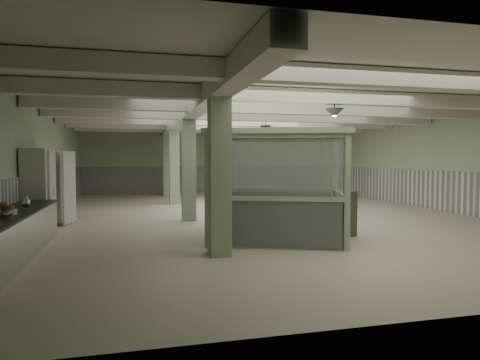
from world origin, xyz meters
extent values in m
plane|color=beige|center=(0.00, 0.00, 0.00)|extent=(20.00, 20.00, 0.00)
cube|color=silver|center=(0.00, 0.00, 3.60)|extent=(14.00, 20.00, 0.02)
cube|color=#B0C49C|center=(0.00, 10.00, 1.80)|extent=(14.00, 0.02, 3.60)
cube|color=#B0C49C|center=(0.00, -10.00, 1.80)|extent=(14.00, 0.02, 3.60)
cube|color=#B0C49C|center=(-7.00, 0.00, 1.80)|extent=(0.02, 20.00, 3.60)
cube|color=#B0C49C|center=(7.00, 0.00, 1.80)|extent=(0.02, 20.00, 3.60)
cube|color=white|center=(-6.97, 0.00, 0.75)|extent=(0.05, 19.90, 1.50)
cube|color=white|center=(6.97, 0.00, 0.75)|extent=(0.05, 19.90, 1.50)
cube|color=white|center=(0.00, 9.97, 0.75)|extent=(13.90, 0.05, 1.50)
cube|color=silver|center=(-2.50, 0.00, 3.38)|extent=(0.45, 19.90, 0.40)
cube|color=silver|center=(0.00, -7.50, 3.42)|extent=(13.90, 0.35, 0.32)
cube|color=silver|center=(0.00, -5.00, 3.42)|extent=(13.90, 0.35, 0.32)
cube|color=silver|center=(0.00, -2.50, 3.42)|extent=(13.90, 0.35, 0.32)
cube|color=silver|center=(0.00, 0.00, 3.42)|extent=(13.90, 0.35, 0.32)
cube|color=silver|center=(0.00, 2.50, 3.42)|extent=(13.90, 0.35, 0.32)
cube|color=silver|center=(0.00, 5.00, 3.42)|extent=(13.90, 0.35, 0.32)
cube|color=silver|center=(0.00, 7.50, 3.42)|extent=(13.90, 0.35, 0.32)
cube|color=#97AA89|center=(-2.50, -6.00, 1.80)|extent=(0.42, 0.42, 3.60)
cube|color=#97AA89|center=(-2.50, -1.00, 1.80)|extent=(0.42, 0.42, 3.60)
cube|color=#97AA89|center=(-2.50, 4.00, 1.80)|extent=(0.42, 0.42, 3.60)
cube|color=#97AA89|center=(-2.50, 8.00, 1.80)|extent=(0.42, 0.42, 3.60)
cone|color=#2F3C2D|center=(0.50, -5.00, 3.05)|extent=(0.44, 0.44, 0.22)
cone|color=#2F3C2D|center=(0.50, 0.50, 3.05)|extent=(0.44, 0.44, 0.22)
cone|color=#2F3C2D|center=(0.50, 5.50, 3.05)|extent=(0.44, 0.44, 0.22)
cube|color=silver|center=(-6.54, -5.18, 0.44)|extent=(0.85, 5.05, 0.88)
cube|color=black|center=(-6.54, -5.18, 0.89)|extent=(0.89, 5.09, 0.04)
cylinder|color=#B2B2B7|center=(-6.47, -5.56, 0.95)|extent=(0.28, 0.28, 0.10)
cube|color=silver|center=(-6.65, -1.57, 1.13)|extent=(0.61, 2.46, 2.25)
cube|color=silver|center=(-6.31, -2.13, 1.13)|extent=(0.06, 0.92, 2.15)
cube|color=silver|center=(-6.19, -0.90, 1.13)|extent=(0.27, 0.91, 2.15)
cube|color=silver|center=(-6.27, -2.13, 1.13)|extent=(0.02, 0.05, 0.30)
cube|color=silver|center=(-6.27, -1.00, 1.13)|extent=(0.02, 0.05, 0.30)
cube|color=#A7BD97|center=(-2.60, -5.17, 1.25)|extent=(0.15, 0.15, 2.51)
cube|color=#A7BD97|center=(-1.72, -2.82, 1.25)|extent=(0.15, 0.15, 2.51)
cube|color=#A7BD97|center=(0.22, -6.22, 1.25)|extent=(0.15, 0.15, 2.51)
cube|color=#A7BD97|center=(1.09, -3.87, 1.25)|extent=(0.15, 0.15, 2.51)
cube|color=#A7BD97|center=(-0.75, -4.52, 2.57)|extent=(4.02, 3.72, 0.12)
cube|color=silver|center=(-1.19, -5.70, 0.55)|extent=(2.65, 1.04, 1.05)
cube|color=silver|center=(-1.19, -5.70, 1.78)|extent=(2.65, 1.04, 1.22)
cube|color=silver|center=(-0.32, -3.35, 0.55)|extent=(2.65, 1.04, 1.05)
cube|color=silver|center=(-0.32, -3.35, 1.78)|extent=(2.65, 1.04, 1.22)
cube|color=silver|center=(-2.16, -4.00, 0.55)|extent=(0.86, 2.18, 1.05)
cube|color=silver|center=(-2.16, -4.00, 1.78)|extent=(0.86, 2.18, 1.22)
cube|color=silver|center=(0.66, -5.05, 0.55)|extent=(0.86, 2.18, 1.05)
cube|color=silver|center=(0.66, -5.05, 1.78)|extent=(0.86, 2.18, 1.22)
cube|color=#515345|center=(1.03, -4.55, 0.57)|extent=(0.51, 0.61, 1.14)
camera|label=1|loc=(-4.16, -14.43, 1.99)|focal=32.00mm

